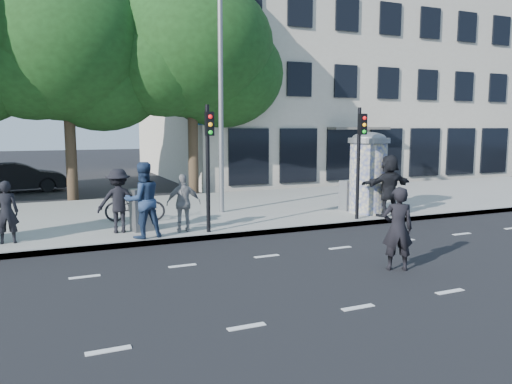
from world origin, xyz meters
name	(u,v)px	position (x,y,z in m)	size (l,w,h in m)	color
ground	(295,272)	(0.00, 0.00, 0.00)	(120.00, 120.00, 0.00)	black
sidewalk	(192,212)	(0.00, 7.50, 0.07)	(40.00, 8.00, 0.15)	gray
curb	(233,235)	(0.00, 3.55, 0.07)	(40.00, 0.10, 0.16)	slate
lane_dash_near	(358,308)	(0.00, -2.20, 0.00)	(32.00, 0.12, 0.01)	silver
lane_dash_far	(267,256)	(0.00, 1.40, 0.00)	(32.00, 0.12, 0.01)	silver
ad_column_right	(368,171)	(5.20, 4.70, 1.54)	(1.36, 1.36, 2.65)	beige
traffic_pole_near	(208,155)	(-0.60, 3.79, 2.23)	(0.22, 0.31, 3.40)	black
traffic_pole_far	(360,152)	(4.20, 3.79, 2.23)	(0.22, 0.31, 3.40)	black
street_lamp	(221,70)	(0.80, 6.63, 4.79)	(0.25, 0.93, 8.00)	slate
tree_near_left	(66,48)	(-3.50, 12.70, 6.06)	(6.80, 6.80, 8.97)	#38281C
tree_center	(192,48)	(1.50, 12.30, 6.31)	(7.00, 7.00, 9.30)	#38281C
building	(314,80)	(12.00, 19.99, 5.99)	(20.30, 15.85, 12.00)	#BBB09D
ped_b	(6,212)	(-5.51, 4.53, 0.92)	(0.56, 0.37, 1.55)	black
ped_c	(143,200)	(-2.34, 3.85, 1.12)	(0.95, 0.74, 1.94)	navy
ped_d	(119,201)	(-2.81, 4.76, 1.01)	(1.11, 0.64, 1.72)	black
ped_e	(184,203)	(-1.20, 4.14, 0.93)	(0.92, 0.52, 1.57)	gray
ped_f	(389,186)	(5.39, 3.85, 1.13)	(1.81, 0.65, 1.96)	black
man_road	(398,229)	(2.03, -0.67, 0.88)	(0.64, 0.42, 1.75)	black
bicycle	(135,206)	(-2.14, 6.22, 0.62)	(1.78, 0.62, 0.93)	black
cabinet_left	(142,210)	(-2.21, 4.73, 0.73)	(0.55, 0.40, 1.16)	#5C5E60
cabinet_right	(347,195)	(4.85, 5.35, 0.66)	(0.49, 0.35, 1.02)	gray
car_mid	(18,177)	(-5.61, 16.38, 0.67)	(4.07, 1.42, 1.34)	black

